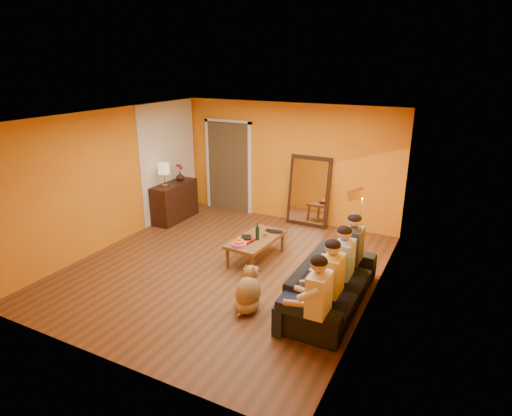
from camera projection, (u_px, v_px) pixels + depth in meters
The scene contains 27 objects.
room_shell at pixel (235, 191), 7.37m from camera, with size 5.00×5.50×2.60m.
white_accent at pixel (169, 161), 9.60m from camera, with size 0.02×1.90×2.58m, color white.
doorway_recess at pixel (231, 166), 10.17m from camera, with size 1.06×0.30×2.10m, color #3F2D19.
door_jamb_left at pixel (208, 165), 10.31m from camera, with size 0.08×0.06×2.20m, color white.
door_jamb_right at pixel (250, 170), 9.83m from camera, with size 0.08×0.06×2.20m, color white.
door_header at pixel (228, 121), 9.72m from camera, with size 1.22×0.06×0.08m, color white.
mirror_frame at pixel (309, 191), 9.22m from camera, with size 0.92×0.06×1.52m, color black.
mirror_glass at pixel (308, 192), 9.18m from camera, with size 0.78×0.02×1.36m, color white.
sideboard at pixel (175, 201), 9.62m from camera, with size 0.44×1.18×0.85m, color black.
table_lamp at pixel (164, 175), 9.14m from camera, with size 0.24×0.24×0.51m, color beige, non-canonical shape.
sofa at pixel (332, 284), 6.28m from camera, with size 0.86×2.20×0.64m, color black.
coffee_table at pixel (256, 249), 7.72m from camera, with size 0.62×1.22×0.42m, color brown, non-canonical shape.
floor_lamp at pixel (360, 233), 7.08m from camera, with size 0.30×0.24×1.44m, color gold, non-canonical shape.
dog at pixel (248, 289), 6.11m from camera, with size 0.36×0.57×0.67m, color #A8734B, non-canonical shape.
person_far_left at pixel (318, 301), 5.29m from camera, with size 0.70×0.44×1.22m, color white, non-canonical shape.
person_mid_left at pixel (332, 282), 5.75m from camera, with size 0.70×0.44×1.22m, color gold, non-canonical shape.
person_mid_right at pixel (343, 265), 6.22m from camera, with size 0.70×0.44×1.22m, color #98B6EC, non-canonical shape.
person_far_right at pixel (353, 251), 6.68m from camera, with size 0.70×0.44×1.22m, color #2E2D32, non-canonical shape.
fruit_bowl at pixel (239, 242), 7.29m from camera, with size 0.26×0.26×0.16m, color #E651AB, non-canonical shape.
wine_bottle at pixel (257, 231), 7.54m from camera, with size 0.07×0.07×0.31m, color black.
tumbler at pixel (265, 235), 7.69m from camera, with size 0.09×0.09×0.08m, color #B27F3F.
laptop at pixel (273, 232), 7.87m from camera, with size 0.33×0.22×0.03m, color black.
book_lower at pixel (242, 239), 7.56m from camera, with size 0.17×0.23×0.02m, color black.
book_mid at pixel (243, 238), 7.56m from camera, with size 0.20×0.27×0.02m, color #AC131A.
book_upper at pixel (242, 237), 7.54m from camera, with size 0.17×0.23×0.02m, color black.
vase at pixel (180, 176), 9.65m from camera, with size 0.19×0.19×0.20m, color black.
flowers at pixel (180, 167), 9.58m from camera, with size 0.17×0.17×0.39m, color #AC131A, non-canonical shape.
Camera 1 is at (3.54, -5.76, 3.43)m, focal length 30.00 mm.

